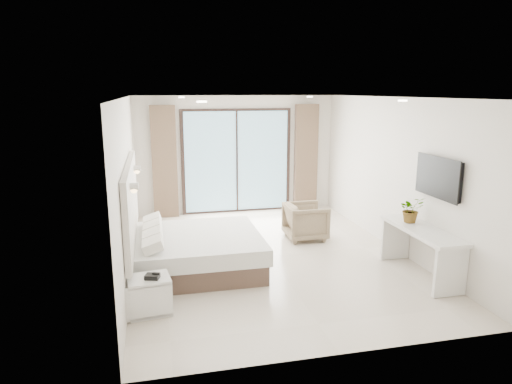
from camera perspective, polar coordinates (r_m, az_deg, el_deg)
ground at (r=7.99m, az=1.68°, el=-7.99°), size 6.20×6.20×0.00m
room_shell at (r=8.20m, az=-0.81°, el=3.98°), size 4.62×6.22×2.72m
bed at (r=7.41m, az=-7.58°, el=-7.34°), size 2.02×1.92×0.70m
nightstand at (r=6.15m, az=-13.19°, el=-12.45°), size 0.58×0.50×0.48m
phone at (r=5.99m, az=-12.83°, el=-10.27°), size 0.21×0.18×0.06m
console_desk at (r=7.43m, az=19.96°, el=-5.78°), size 0.52×1.65×0.77m
plant at (r=7.60m, az=18.80°, el=-2.41°), size 0.38×0.42×0.32m
armchair at (r=8.83m, az=6.23°, el=-3.46°), size 0.70×0.75×0.76m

